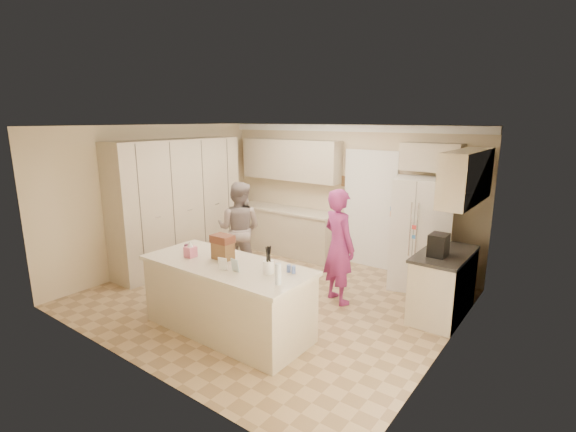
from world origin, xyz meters
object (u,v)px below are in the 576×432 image
Objects in this scene: utensil_crock at (268,267)px; teen_girl at (339,246)px; refrigerator at (421,234)px; coffee_maker at (439,245)px; tissue_box at (190,252)px; teen_boy at (239,229)px; dollhouse_body at (223,251)px; island_base at (227,299)px.

utensil_crock is 1.60m from teen_girl.
refrigerator is at bearing -97.76° from teen_girl.
tissue_box is (-2.60, -2.00, -0.07)m from coffee_maker.
utensil_crock is at bearing -120.86° from refrigerator.
teen_girl is at bearing 159.80° from teen_boy.
dollhouse_body is 1.88m from teen_boy.
utensil_crock reaches higher than island_base.
coffee_maker is 1.40m from teen_girl.
dollhouse_body is (-1.63, -2.80, 0.14)m from refrigerator.
coffee_maker is 2.00× the size of utensil_crock.
utensil_crock is (-0.83, -2.85, 0.10)m from refrigerator.
teen_girl is (1.96, 0.05, 0.03)m from teen_boy.
dollhouse_body is 1.77m from teen_girl.
refrigerator is at bearing 59.85° from dollhouse_body.
refrigerator is 1.48m from teen_girl.
refrigerator reaches higher than dollhouse_body.
utensil_crock is 1.21m from tissue_box.
tissue_box is (-1.20, -0.15, -0.00)m from utensil_crock.
coffee_maker is 2.84m from dollhouse_body.
dollhouse_body reaches higher than tissue_box.
utensil_crock is at bearing -127.12° from coffee_maker.
tissue_box is at bearing 79.17° from teen_girl.
dollhouse_body is at bearing -134.82° from refrigerator.
teen_girl reaches higher than dollhouse_body.
island_base is 1.28× the size of teen_girl.
island_base is (-2.05, -1.90, -0.63)m from coffee_maker.
teen_boy is at bearing 25.94° from teen_girl.
refrigerator reaches higher than island_base.
refrigerator is 12.86× the size of tissue_box.
refrigerator is at bearing -176.25° from teen_boy.
teen_boy is (-0.72, 1.70, -0.17)m from tissue_box.
coffee_maker is 2.32m from utensil_crock.
utensil_crock is at bearing 4.40° from island_base.
coffee_maker is 3.34m from teen_boy.
tissue_box is 0.08× the size of teen_girl.
utensil_crock is 2.47m from teen_boy.
tissue_box is 0.54× the size of dollhouse_body.
island_base is 0.86m from utensil_crock.
teen_boy is (-1.27, 1.60, 0.39)m from island_base.
dollhouse_body is at bearing 146.31° from island_base.
tissue_box is at bearing -172.87° from utensil_crock.
teen_girl reaches higher than utensil_crock.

